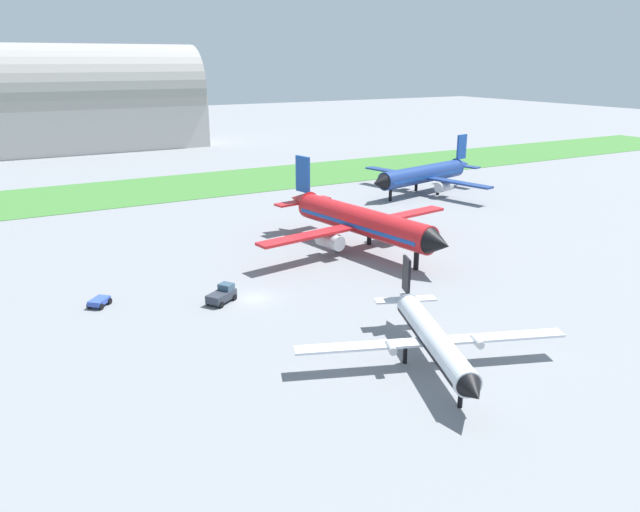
% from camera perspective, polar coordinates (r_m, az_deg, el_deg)
% --- Properties ---
extents(ground_plane, '(600.00, 600.00, 0.00)m').
position_cam_1_polar(ground_plane, '(71.05, -6.17, -3.94)').
color(ground_plane, gray).
extents(grass_taxiway_strip, '(360.00, 28.00, 0.08)m').
position_cam_1_polar(grass_taxiway_strip, '(133.55, -17.90, 5.65)').
color(grass_taxiway_strip, '#3D7533').
rests_on(grass_taxiway_strip, ground_plane).
extents(airplane_parked_jet_far, '(30.35, 30.74, 10.99)m').
position_cam_1_polar(airplane_parked_jet_far, '(127.36, 9.69, 7.50)').
color(airplane_parked_jet_far, navy).
rests_on(airplane_parked_jet_far, ground_plane).
extents(airplane_midfield_jet, '(33.63, 33.12, 11.92)m').
position_cam_1_polar(airplane_midfield_jet, '(87.55, 3.68, 3.28)').
color(airplane_midfield_jet, red).
rests_on(airplane_midfield_jet, ground_plane).
extents(airplane_foreground_turboprop, '(23.62, 20.46, 7.40)m').
position_cam_1_polar(airplane_foreground_turboprop, '(55.72, 10.40, -7.44)').
color(airplane_foreground_turboprop, silver).
rests_on(airplane_foreground_turboprop, ground_plane).
extents(pushback_tug_near_gate, '(4.00, 3.48, 1.95)m').
position_cam_1_polar(pushback_tug_near_gate, '(70.14, -9.09, -3.56)').
color(pushback_tug_near_gate, '#2D333D').
rests_on(pushback_tug_near_gate, ground_plane).
extents(baggage_cart_midfield, '(2.90, 2.94, 0.90)m').
position_cam_1_polar(baggage_cart_midfield, '(72.54, -19.84, -4.00)').
color(baggage_cart_midfield, '#334FB2').
rests_on(baggage_cart_midfield, ground_plane).
extents(hangar_distant, '(59.64, 25.55, 30.67)m').
position_cam_1_polar(hangar_distant, '(201.54, -19.75, 13.40)').
color(hangar_distant, '#BCB7B2').
rests_on(hangar_distant, ground_plane).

